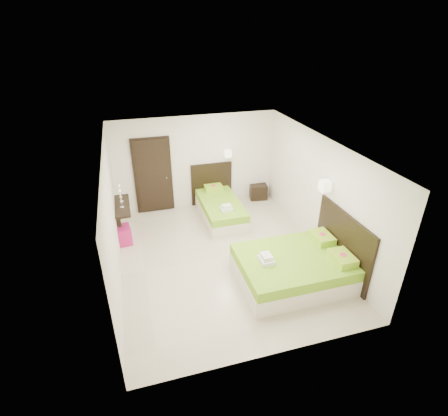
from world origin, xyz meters
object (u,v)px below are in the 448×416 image
object	(u,v)px
bed_single	(220,207)
bed_double	(297,266)
ottoman	(122,235)
nightstand	(258,191)

from	to	relation	value
bed_single	bed_double	world-z (taller)	bed_double
bed_double	ottoman	size ratio (longest dim) A/B	5.16
bed_double	nightstand	distance (m)	3.86
bed_single	nightstand	xyz separation A→B (m)	(1.42, 0.82, -0.07)
bed_single	nightstand	world-z (taller)	bed_single
bed_single	ottoman	size ratio (longest dim) A/B	4.61
bed_double	nightstand	size ratio (longest dim) A/B	4.40
ottoman	bed_single	bearing A→B (deg)	12.84
bed_single	ottoman	distance (m)	2.68
nightstand	ottoman	world-z (taller)	nightstand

